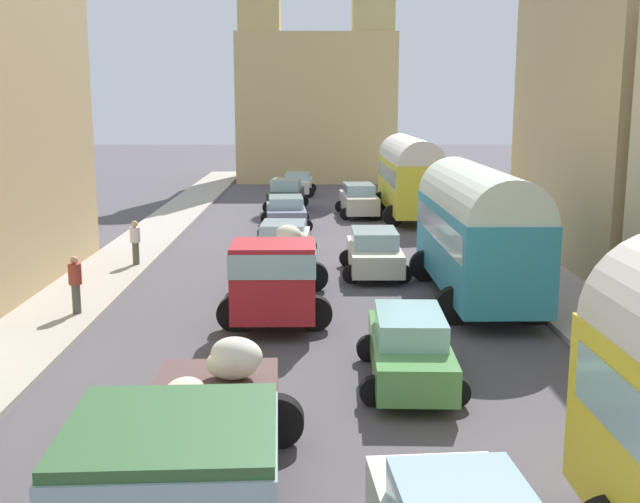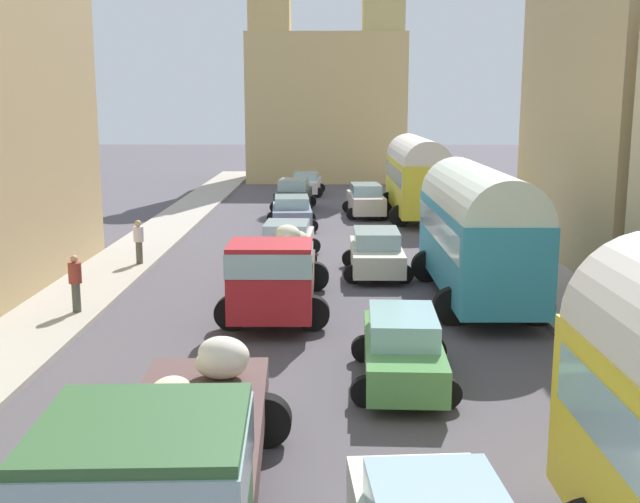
# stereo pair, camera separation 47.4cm
# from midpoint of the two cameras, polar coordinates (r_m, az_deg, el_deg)

# --- Properties ---
(ground_plane) EXTENTS (154.00, 154.00, 0.00)m
(ground_plane) POSITION_cam_midpoint_polar(r_m,az_deg,el_deg) (29.35, 0.62, -0.48)
(ground_plane) COLOR #4F4A51
(sidewalk_left) EXTENTS (2.50, 70.00, 0.14)m
(sidewalk_left) POSITION_cam_midpoint_polar(r_m,az_deg,el_deg) (30.23, -13.25, -0.30)
(sidewalk_left) COLOR #ACA497
(sidewalk_left) RESTS_ON ground
(sidewalk_right) EXTENTS (2.50, 70.00, 0.14)m
(sidewalk_right) POSITION_cam_midpoint_polar(r_m,az_deg,el_deg) (30.20, 14.51, -0.37)
(sidewalk_right) COLOR #B3A6A5
(sidewalk_right) RESTS_ON ground
(distant_church) EXTENTS (11.34, 6.49, 19.36)m
(distant_church) POSITION_cam_midpoint_polar(r_m,az_deg,el_deg) (57.72, 0.71, 11.84)
(distant_church) COLOR tan
(distant_church) RESTS_ON ground
(parked_bus_1) EXTENTS (3.26, 8.14, 3.97)m
(parked_bus_1) POSITION_cam_midpoint_polar(r_m,az_deg,el_deg) (23.19, 12.01, 1.74)
(parked_bus_1) COLOR teal
(parked_bus_1) RESTS_ON ground
(parked_bus_2) EXTENTS (3.27, 8.86, 4.05)m
(parked_bus_2) POSITION_cam_midpoint_polar(r_m,az_deg,el_deg) (39.53, 7.41, 5.70)
(parked_bus_2) COLOR yellow
(parked_bus_2) RESTS_ON ground
(cargo_truck_0) EXTENTS (3.28, 7.78, 2.55)m
(cargo_truck_0) POSITION_cam_midpoint_polar(r_m,az_deg,el_deg) (10.34, -9.64, -15.13)
(cargo_truck_0) COLOR #355F34
(cargo_truck_0) RESTS_ON ground
(cargo_truck_1) EXTENTS (3.00, 7.17, 2.35)m
(cargo_truck_1) POSITION_cam_midpoint_polar(r_m,az_deg,el_deg) (21.23, -2.61, -1.58)
(cargo_truck_1) COLOR #B11F26
(cargo_truck_1) RESTS_ON ground
(car_0) EXTENTS (2.49, 4.01, 1.41)m
(car_0) POSITION_cam_midpoint_polar(r_m,az_deg,el_deg) (28.92, -1.97, 0.81)
(car_0) COLOR silver
(car_0) RESTS_ON ground
(car_1) EXTENTS (2.51, 4.17, 1.49)m
(car_1) POSITION_cam_midpoint_polar(r_m,az_deg,el_deg) (36.11, -1.70, 2.90)
(car_1) COLOR slate
(car_1) RESTS_ON ground
(car_2) EXTENTS (2.43, 3.99, 1.67)m
(car_2) POSITION_cam_midpoint_polar(r_m,az_deg,el_deg) (42.34, -1.62, 4.19)
(car_2) COLOR #232C29
(car_2) RESTS_ON ground
(car_3) EXTENTS (2.35, 4.15, 1.42)m
(car_3) POSITION_cam_midpoint_polar(r_m,az_deg,el_deg) (49.00, -0.73, 5.00)
(car_3) COLOR silver
(car_3) RESTS_ON ground
(car_5) EXTENTS (2.24, 4.31, 1.51)m
(car_5) POSITION_cam_midpoint_polar(r_m,az_deg,el_deg) (16.47, 6.87, -7.01)
(car_5) COLOR #53934C
(car_5) RESTS_ON ground
(car_6) EXTENTS (2.29, 4.16, 1.54)m
(car_6) POSITION_cam_midpoint_polar(r_m,az_deg,el_deg) (26.48, 4.65, -0.06)
(car_6) COLOR beige
(car_6) RESTS_ON ground
(car_7) EXTENTS (2.38, 4.46, 1.65)m
(car_7) POSITION_cam_midpoint_polar(r_m,az_deg,el_deg) (40.10, 3.70, 3.79)
(car_7) COLOR beige
(car_7) RESTS_ON ground
(pedestrian_1) EXTENTS (0.44, 0.44, 1.72)m
(pedestrian_1) POSITION_cam_midpoint_polar(r_m,az_deg,el_deg) (22.14, -16.86, -2.15)
(pedestrian_1) COLOR #4F5045
(pedestrian_1) RESTS_ON ground
(pedestrian_2) EXTENTS (0.45, 0.45, 1.70)m
(pedestrian_2) POSITION_cam_midpoint_polar(r_m,az_deg,el_deg) (28.21, -12.64, 0.79)
(pedestrian_2) COLOR #555443
(pedestrian_2) RESTS_ON ground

